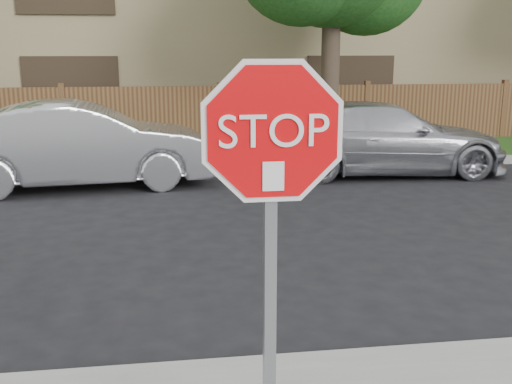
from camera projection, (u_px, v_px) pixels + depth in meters
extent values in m
plane|color=black|center=(332.00, 361.00, 5.03)|extent=(90.00, 90.00, 0.00)
cube|color=gray|center=(233.00, 167.00, 12.85)|extent=(70.00, 0.30, 0.15)
cube|color=#1E4714|center=(226.00, 154.00, 14.45)|extent=(70.00, 3.00, 0.12)
cube|color=#4D2E1B|center=(220.00, 117.00, 15.81)|extent=(70.00, 0.12, 1.60)
cube|color=tan|center=(206.00, 35.00, 20.69)|extent=(34.00, 8.00, 6.00)
cylinder|color=#382B21|center=(330.00, 74.00, 14.25)|extent=(0.44, 0.44, 3.92)
cube|color=gray|center=(270.00, 295.00, 3.25)|extent=(0.06, 0.06, 2.30)
cylinder|color=white|center=(273.00, 132.00, 2.97)|extent=(1.01, 0.02, 1.01)
cylinder|color=red|center=(273.00, 132.00, 2.96)|extent=(0.93, 0.02, 0.93)
cube|color=white|center=(273.00, 176.00, 3.00)|extent=(0.11, 0.00, 0.15)
imported|color=silver|center=(82.00, 145.00, 11.16)|extent=(5.02, 2.20, 1.60)
imported|color=#B7B8BF|center=(382.00, 138.00, 12.41)|extent=(5.21, 2.33, 1.48)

